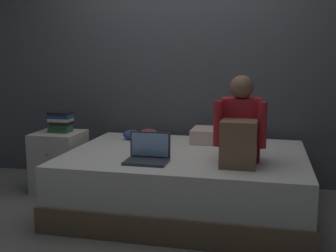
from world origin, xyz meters
name	(u,v)px	position (x,y,z in m)	size (l,w,h in m)	color
ground_plane	(155,220)	(0.00, 0.00, 0.00)	(8.00, 8.00, 0.00)	gray
wall_back	(184,51)	(0.00, 1.20, 1.35)	(5.60, 0.10, 2.70)	#4C4F54
bed	(186,181)	(0.20, 0.30, 0.25)	(2.00, 1.50, 0.50)	#7A6047
nightstand	(59,162)	(-1.10, 0.54, 0.29)	(0.44, 0.46, 0.58)	beige
person_sitting	(240,130)	(0.65, 0.05, 0.76)	(0.39, 0.44, 0.66)	#B21E28
laptop	(148,155)	(-0.03, -0.09, 0.56)	(0.32, 0.23, 0.22)	#333842
pillow	(222,136)	(0.45, 0.75, 0.57)	(0.56, 0.36, 0.13)	beige
book_stack	(60,122)	(-1.08, 0.55, 0.68)	(0.23, 0.16, 0.20)	#387042
clothes_pile	(141,134)	(-0.33, 0.74, 0.55)	(0.34, 0.20, 0.10)	#3D4C8E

